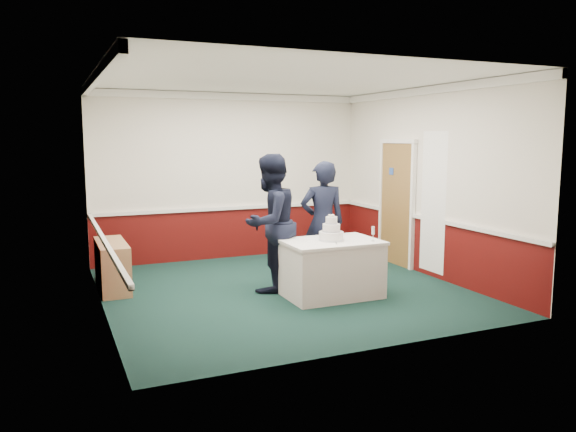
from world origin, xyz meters
name	(u,v)px	position (x,y,z in m)	size (l,w,h in m)	color
ground	(284,290)	(0.00, 0.00, 0.00)	(5.00, 5.00, 0.00)	#143029
room_shell	(273,153)	(0.08, 0.61, 1.97)	(5.00, 5.00, 3.00)	silver
sideboard	(112,266)	(-2.28, 1.04, 0.35)	(0.41, 1.20, 0.70)	tan
cake_table	(331,268)	(0.49, -0.54, 0.40)	(1.32, 0.92, 0.79)	white
wedding_cake	(331,232)	(0.49, -0.54, 0.90)	(0.35, 0.35, 0.36)	white
cake_knife	(336,243)	(0.46, -0.74, 0.79)	(0.01, 0.22, 0.01)	silver
champagne_flute	(373,231)	(0.99, -0.82, 0.93)	(0.05, 0.05, 0.21)	silver
person_man	(270,223)	(-0.18, 0.07, 0.99)	(0.96, 0.75, 1.97)	black
person_woman	(323,223)	(0.67, 0.10, 0.93)	(0.68, 0.45, 1.86)	black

